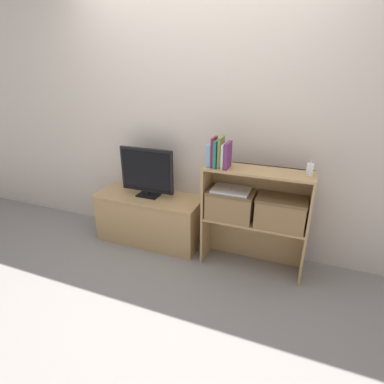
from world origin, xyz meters
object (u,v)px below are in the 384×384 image
Objects in this scene: tv_stand at (150,218)px; book_maroon at (214,152)px; baby_monitor at (310,169)px; book_skyblue at (210,155)px; book_plum at (228,155)px; book_olive at (221,152)px; storage_basket_left at (230,203)px; tv at (147,172)px; storage_basket_right at (281,211)px; book_ivory at (224,156)px; laptop at (231,190)px; book_teal at (217,153)px.

tv_stand is 4.41× the size of book_maroon.
tv_stand is at bearing 177.79° from baby_monitor.
book_plum is at bearing 0.00° from book_skyblue.
book_olive is 0.47m from storage_basket_left.
baby_monitor reaches higher than tv.
book_olive is at bearing -177.02° from storage_basket_right.
laptop is (0.07, 0.03, -0.30)m from book_ivory.
book_maroon is 0.77× the size of laptop.
book_olive is 1.28× the size of book_ivory.
storage_basket_left is at bearing 8.33° from book_skyblue.
book_plum reaches higher than storage_basket_left.
tv is 0.83m from book_olive.
book_maroon is 0.61× the size of storage_basket_left.
storage_basket_right is at bearing 3.14° from book_ivory.
laptop is (0.10, 0.03, -0.33)m from book_olive.
laptop is (0.16, 0.03, -0.33)m from book_maroon.
baby_monitor is at bearing 3.78° from book_plum.
book_olive is 0.04m from book_ivory.
tv is 0.88m from book_plum.
book_ivory is 0.68m from baby_monitor.
book_skyblue is (0.68, -0.10, 0.78)m from tv_stand.
storage_basket_left is (0.07, 0.03, -0.43)m from book_ivory.
book_ivory is (0.06, 0.00, -0.01)m from book_teal.
book_ivory is 0.44m from storage_basket_left.
storage_basket_left is at bearing 35.99° from book_plum.
storage_basket_left is (0.87, -0.07, -0.16)m from tv.
tv_stand is 1.65m from baby_monitor.
book_plum is 1.69× the size of baby_monitor.
book_teal reaches higher than book_skyblue.
tv is 0.89m from storage_basket_left.
storage_basket_right is (0.47, 0.03, -0.44)m from book_plum.
book_teal reaches higher than book_plum.
book_olive reaches higher than storage_basket_left.
book_plum reaches higher than tv.
book_maroon is 0.09m from book_ivory.
book_maroon is at bearing -7.81° from tv.
book_teal is 0.74m from baby_monitor.
book_olive is at bearing -164.40° from storage_basket_left.
book_skyblue is 0.47m from storage_basket_left.
book_plum is (0.12, -0.00, -0.02)m from book_maroon.
laptop is at bearing -178.58° from baby_monitor.
book_maroon is 0.48m from storage_basket_left.
tv_stand is 4.75× the size of book_teal.
tv_stand is 1.00m from laptop.
tv is at bearing 172.19° from book_maroon.
baby_monitor is 0.42m from storage_basket_right.
book_maroon reaches higher than book_skyblue.
tv_stand is 1.16m from book_plum.
storage_basket_right is (0.43, 0.00, 0.00)m from storage_basket_left.
book_maroon is (0.03, 0.00, 0.03)m from book_skyblue.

